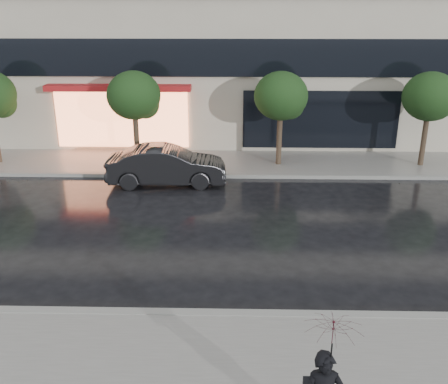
{
  "coord_description": "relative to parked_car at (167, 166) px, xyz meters",
  "views": [
    {
      "loc": [
        1.17,
        -10.33,
        6.5
      ],
      "look_at": [
        0.85,
        3.15,
        1.4
      ],
      "focal_mm": 40.0,
      "sensor_mm": 36.0,
      "label": 1
    }
  ],
  "objects": [
    {
      "name": "tree_mid_east",
      "position": [
        4.5,
        2.34,
        2.18
      ],
      "size": [
        2.2,
        2.2,
        3.99
      ],
      "color": "#33261C",
      "rests_on": "ground"
    },
    {
      "name": "sidewalk_far",
      "position": [
        1.44,
        2.56,
        -0.68
      ],
      "size": [
        60.0,
        3.5,
        0.12
      ],
      "primitive_type": "cube",
      "color": "slate",
      "rests_on": "ground"
    },
    {
      "name": "curb_near",
      "position": [
        1.44,
        -8.69,
        -0.67
      ],
      "size": [
        60.0,
        0.25,
        0.14
      ],
      "primitive_type": "cube",
      "color": "gray",
      "rests_on": "ground"
    },
    {
      "name": "ground",
      "position": [
        1.44,
        -7.69,
        -0.74
      ],
      "size": [
        120.0,
        120.0,
        0.0
      ],
      "primitive_type": "plane",
      "color": "black",
      "rests_on": "ground"
    },
    {
      "name": "curb_far",
      "position": [
        1.44,
        0.81,
        -0.67
      ],
      "size": [
        60.0,
        0.25,
        0.14
      ],
      "primitive_type": "cube",
      "color": "gray",
      "rests_on": "ground"
    },
    {
      "name": "tree_mid_west",
      "position": [
        -1.5,
        2.34,
        2.18
      ],
      "size": [
        2.2,
        2.2,
        3.99
      ],
      "color": "#33261C",
      "rests_on": "ground"
    },
    {
      "name": "tree_far_east",
      "position": [
        10.5,
        2.34,
        2.18
      ],
      "size": [
        2.2,
        2.2,
        3.99
      ],
      "color": "#33261C",
      "rests_on": "ground"
    },
    {
      "name": "parked_car",
      "position": [
        0.0,
        0.0,
        0.0
      ],
      "size": [
        4.55,
        1.78,
        1.48
      ],
      "primitive_type": "imported",
      "rotation": [
        0.0,
        0.0,
        1.62
      ],
      "color": "black",
      "rests_on": "ground"
    },
    {
      "name": "pedestrian_with_umbrella",
      "position": [
        3.97,
        -12.17,
        0.82
      ],
      "size": [
        0.84,
        0.85,
        2.29
      ],
      "rotation": [
        0.0,
        0.0,
        -0.0
      ],
      "color": "black",
      "rests_on": "sidewalk_near"
    }
  ]
}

